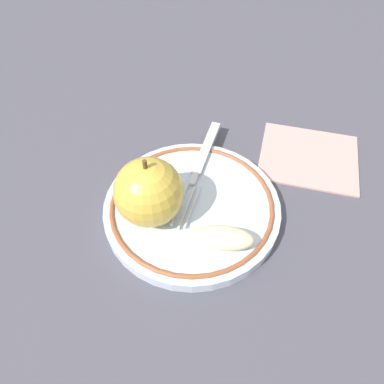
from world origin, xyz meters
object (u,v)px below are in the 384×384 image
at_px(fork, 199,166).
at_px(apple_slice_front, 223,238).
at_px(plate, 192,207).
at_px(apple_red_whole, 149,191).
at_px(napkin_folded, 309,156).

bearing_deg(fork, apple_slice_front, 28.97).
height_order(plate, fork, fork).
xyz_separation_m(apple_red_whole, apple_slice_front, (0.06, 0.07, -0.03)).
xyz_separation_m(apple_red_whole, fork, (-0.06, 0.07, -0.04)).
bearing_deg(plate, fork, 160.22).
bearing_deg(napkin_folded, apple_slice_front, -52.03).
distance_m(apple_slice_front, napkin_folded, 0.20).
distance_m(plate, fork, 0.06).
bearing_deg(apple_red_whole, plate, 94.99).
xyz_separation_m(apple_slice_front, napkin_folded, (-0.12, 0.15, -0.03)).
xyz_separation_m(plate, fork, (-0.06, 0.02, 0.01)).
xyz_separation_m(apple_red_whole, napkin_folded, (-0.06, 0.22, -0.05)).
height_order(plate, apple_slice_front, apple_slice_front).
distance_m(apple_red_whole, fork, 0.10).
relative_size(apple_slice_front, fork, 0.39).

